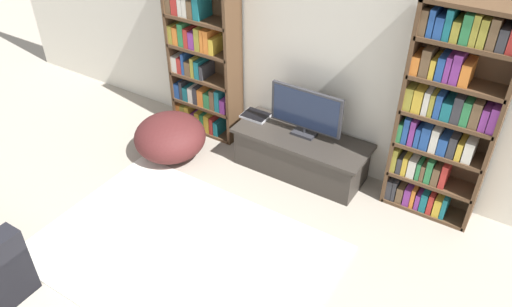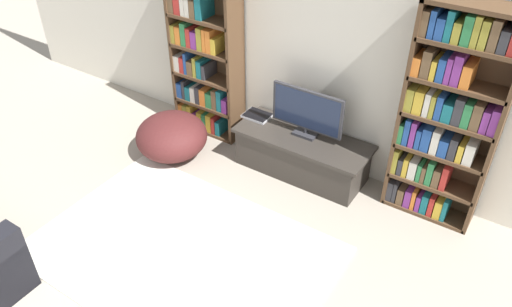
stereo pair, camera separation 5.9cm
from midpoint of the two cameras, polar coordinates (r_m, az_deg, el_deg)
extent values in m
cube|color=silver|center=(5.01, 6.55, 12.20)|extent=(8.80, 0.06, 2.60)
cube|color=#513823|center=(5.81, -9.49, 12.44)|extent=(0.04, 0.30, 2.05)
cube|color=#513823|center=(5.36, -2.91, 10.79)|extent=(0.04, 0.30, 2.05)
cube|color=#513823|center=(5.67, -5.50, 12.15)|extent=(0.83, 0.04, 2.05)
cube|color=#513823|center=(6.06, -5.70, 2.97)|extent=(0.79, 0.30, 0.04)
cube|color=orange|center=(6.17, -8.47, 4.92)|extent=(0.05, 0.24, 0.24)
cube|color=#9E9333|center=(6.13, -8.00, 4.76)|extent=(0.06, 0.24, 0.24)
cube|color=gold|center=(6.09, -7.50, 4.64)|extent=(0.06, 0.24, 0.25)
cube|color=#7F338C|center=(6.07, -6.93, 4.15)|extent=(0.07, 0.24, 0.18)
cube|color=gold|center=(6.02, -6.40, 4.11)|extent=(0.07, 0.24, 0.22)
cube|color=#2D7F47|center=(5.98, -5.87, 3.92)|extent=(0.05, 0.24, 0.22)
cube|color=gold|center=(5.94, -5.35, 3.76)|extent=(0.07, 0.24, 0.22)
cube|color=#B72D28|center=(5.91, -4.81, 3.53)|extent=(0.05, 0.24, 0.21)
cube|color=#196B75|center=(5.89, -4.33, 3.22)|extent=(0.06, 0.24, 0.18)
cube|color=#513823|center=(5.88, -5.90, 5.76)|extent=(0.79, 0.30, 0.04)
cube|color=#234C99|center=(6.01, -8.65, 7.44)|extent=(0.07, 0.24, 0.18)
cube|color=#333338|center=(5.96, -8.19, 7.47)|extent=(0.04, 0.24, 0.23)
cube|color=#196B75|center=(5.94, -7.72, 7.10)|extent=(0.07, 0.24, 0.17)
cube|color=silver|center=(5.89, -7.15, 6.99)|extent=(0.07, 0.24, 0.19)
cube|color=#333338|center=(5.85, -6.61, 6.92)|extent=(0.06, 0.24, 0.21)
cube|color=orange|center=(5.81, -6.02, 6.69)|extent=(0.08, 0.24, 0.20)
cube|color=#2D7F47|center=(5.76, -5.32, 6.38)|extent=(0.08, 0.24, 0.18)
cube|color=brown|center=(5.71, -4.72, 6.42)|extent=(0.06, 0.24, 0.23)
cube|color=#196B75|center=(5.67, -4.15, 6.32)|extent=(0.06, 0.24, 0.25)
cube|color=#7F338C|center=(5.65, -3.53, 5.75)|extent=(0.07, 0.24, 0.16)
cube|color=#513823|center=(5.71, -6.11, 8.71)|extent=(0.79, 0.30, 0.04)
cube|color=silver|center=(5.85, -8.95, 10.38)|extent=(0.08, 0.24, 0.19)
cube|color=#B72D28|center=(5.81, -8.39, 10.23)|extent=(0.06, 0.24, 0.19)
cube|color=#234C99|center=(5.76, -7.99, 10.40)|extent=(0.04, 0.24, 0.25)
cube|color=brown|center=(5.74, -7.47, 9.90)|extent=(0.08, 0.24, 0.17)
cube|color=#9E9333|center=(5.69, -6.94, 10.03)|extent=(0.04, 0.24, 0.23)
cube|color=#196B75|center=(5.66, -6.43, 9.78)|extent=(0.06, 0.24, 0.21)
cube|color=#333338|center=(5.64, -5.94, 9.48)|extent=(0.04, 0.24, 0.17)
cube|color=#513823|center=(5.57, -6.34, 11.83)|extent=(0.79, 0.30, 0.04)
cube|color=#9E9333|center=(5.72, -9.37, 13.56)|extent=(0.05, 0.24, 0.20)
cube|color=orange|center=(5.68, -8.82, 13.42)|extent=(0.07, 0.24, 0.20)
cube|color=#2D7F47|center=(5.62, -8.22, 13.53)|extent=(0.07, 0.24, 0.25)
cube|color=#B72D28|center=(5.59, -7.64, 13.21)|extent=(0.06, 0.24, 0.21)
cube|color=#7F338C|center=(5.55, -7.03, 12.98)|extent=(0.08, 0.24, 0.19)
cube|color=#9E9333|center=(5.49, -6.39, 13.09)|extent=(0.07, 0.24, 0.25)
cube|color=orange|center=(5.45, -5.87, 12.97)|extent=(0.04, 0.24, 0.25)
cube|color=orange|center=(5.42, -5.37, 12.86)|extent=(0.06, 0.24, 0.25)
cube|color=gold|center=(5.40, -4.80, 12.36)|extent=(0.06, 0.24, 0.17)
cube|color=#513823|center=(5.44, -6.58, 15.11)|extent=(0.79, 0.30, 0.04)
cube|color=brown|center=(5.59, -9.63, 16.70)|extent=(0.08, 0.24, 0.19)
cube|color=#B72D28|center=(5.53, -8.96, 16.91)|extent=(0.08, 0.24, 0.26)
cube|color=silver|center=(5.49, -8.31, 16.59)|extent=(0.05, 0.24, 0.21)
cube|color=silver|center=(5.45, -7.81, 16.64)|extent=(0.06, 0.24, 0.24)
cube|color=brown|center=(5.42, -7.20, 16.25)|extent=(0.07, 0.24, 0.19)
cube|color=#196B75|center=(5.36, -6.51, 16.34)|extent=(0.08, 0.24, 0.23)
cube|color=#513823|center=(4.66, 16.20, 5.19)|extent=(0.04, 0.30, 2.05)
cube|color=#513823|center=(4.57, 25.48, 2.18)|extent=(0.04, 0.30, 2.05)
cube|color=#513823|center=(4.71, 21.21, 4.43)|extent=(0.83, 0.04, 2.05)
cube|color=#513823|center=(4.19, 23.79, 15.37)|extent=(0.83, 0.30, 0.04)
cube|color=#513823|center=(5.17, 18.46, -5.71)|extent=(0.79, 0.30, 0.04)
cube|color=#333338|center=(5.13, 15.01, -3.46)|extent=(0.06, 0.24, 0.22)
cube|color=#333338|center=(5.12, 15.54, -3.61)|extent=(0.04, 0.24, 0.23)
cube|color=brown|center=(5.12, 16.11, -4.02)|extent=(0.06, 0.24, 0.18)
cube|color=#7F338C|center=(5.11, 16.88, -4.22)|extent=(0.06, 0.24, 0.20)
cube|color=orange|center=(5.10, 17.48, -4.35)|extent=(0.04, 0.24, 0.21)
cube|color=#7F338C|center=(5.10, 17.95, -4.69)|extent=(0.04, 0.24, 0.17)
cube|color=#196B75|center=(5.08, 18.60, -4.76)|extent=(0.06, 0.24, 0.21)
cube|color=#B72D28|center=(5.08, 19.27, -4.95)|extent=(0.05, 0.24, 0.22)
cube|color=gold|center=(5.08, 19.95, -5.28)|extent=(0.07, 0.24, 0.20)
cube|color=#196B75|center=(5.06, 20.61, -5.34)|extent=(0.04, 0.24, 0.23)
cube|color=#513823|center=(4.96, 19.19, -2.76)|extent=(0.79, 0.30, 0.04)
cube|color=#9E9333|center=(4.92, 15.59, -0.23)|extent=(0.05, 0.24, 0.25)
cube|color=#333338|center=(4.93, 16.09, -0.79)|extent=(0.04, 0.24, 0.17)
cube|color=gold|center=(4.92, 16.64, -0.85)|extent=(0.04, 0.24, 0.20)
cube|color=silver|center=(4.91, 17.37, -1.12)|extent=(0.07, 0.24, 0.19)
cube|color=#2D7F47|center=(4.90, 18.06, -1.39)|extent=(0.04, 0.24, 0.19)
cube|color=brown|center=(4.90, 18.48, -1.59)|extent=(0.04, 0.24, 0.17)
cube|color=#2D7F47|center=(4.87, 19.14, -1.46)|extent=(0.05, 0.24, 0.24)
cube|color=brown|center=(4.88, 19.79, -1.95)|extent=(0.06, 0.24, 0.19)
cube|color=#B72D28|center=(4.86, 20.59, -1.96)|extent=(0.05, 0.24, 0.24)
cube|color=#513823|center=(4.77, 19.99, 0.44)|extent=(0.79, 0.30, 0.04)
cube|color=#2D7F47|center=(4.75, 16.15, 2.82)|extent=(0.04, 0.24, 0.19)
cube|color=#234C99|center=(4.72, 16.78, 2.98)|extent=(0.05, 0.24, 0.26)
cube|color=#7F338C|center=(4.71, 17.42, 2.73)|extent=(0.05, 0.24, 0.25)
cube|color=#234C99|center=(4.72, 17.96, 2.24)|extent=(0.04, 0.24, 0.19)
cube|color=#234C99|center=(4.70, 18.75, 2.15)|extent=(0.08, 0.24, 0.23)
cube|color=silver|center=(4.69, 19.67, 1.87)|extent=(0.06, 0.24, 0.23)
cube|color=#234C99|center=(4.70, 20.48, 1.26)|extent=(0.08, 0.24, 0.17)
cube|color=#333338|center=(4.68, 21.43, 1.17)|extent=(0.06, 0.24, 0.21)
cube|color=gold|center=(4.68, 22.13, 0.74)|extent=(0.05, 0.24, 0.17)
cube|color=silver|center=(4.67, 23.01, 0.62)|extent=(0.08, 0.24, 0.20)
cube|color=#513823|center=(4.59, 20.85, 3.90)|extent=(0.79, 0.30, 0.04)
cube|color=#9E9333|center=(4.57, 17.05, 6.46)|extent=(0.07, 0.24, 0.21)
cube|color=gold|center=(4.56, 17.98, 6.17)|extent=(0.08, 0.24, 0.22)
cube|color=silver|center=(4.54, 18.85, 5.90)|extent=(0.05, 0.24, 0.22)
cube|color=#9E9333|center=(4.54, 19.41, 5.68)|extent=(0.04, 0.24, 0.21)
cube|color=#234C99|center=(4.53, 20.06, 5.54)|extent=(0.05, 0.24, 0.22)
cube|color=#196B75|center=(4.53, 20.86, 4.99)|extent=(0.08, 0.24, 0.17)
cube|color=#333338|center=(4.50, 21.93, 5.07)|extent=(0.07, 0.24, 0.24)
cube|color=#2D7F47|center=(4.50, 22.77, 4.67)|extent=(0.06, 0.24, 0.22)
cube|color=brown|center=(4.49, 23.70, 4.46)|extent=(0.07, 0.24, 0.24)
cube|color=#7F338C|center=(4.49, 24.51, 3.98)|extent=(0.06, 0.24, 0.20)
cube|color=#7F338C|center=(4.48, 25.37, 3.87)|extent=(0.07, 0.24, 0.23)
cube|color=#513823|center=(4.43, 21.78, 7.63)|extent=(0.79, 0.30, 0.04)
cube|color=orange|center=(4.43, 17.74, 9.99)|extent=(0.06, 0.24, 0.16)
cube|color=brown|center=(4.40, 18.78, 10.14)|extent=(0.07, 0.24, 0.24)
cube|color=gold|center=(4.40, 19.48, 9.50)|extent=(0.04, 0.24, 0.17)
cube|color=#234C99|center=(4.39, 20.27, 9.47)|extent=(0.06, 0.24, 0.20)
cube|color=#7F338C|center=(4.37, 21.01, 9.36)|extent=(0.04, 0.24, 0.22)
cube|color=#7F338C|center=(4.36, 21.84, 9.33)|extent=(0.07, 0.24, 0.26)
cube|color=orange|center=(4.36, 22.71, 8.65)|extent=(0.07, 0.24, 0.19)
cube|color=#513823|center=(4.29, 22.80, 11.61)|extent=(0.79, 0.30, 0.04)
cube|color=brown|center=(4.29, 18.60, 14.35)|extent=(0.06, 0.24, 0.21)
cube|color=#234C99|center=(4.28, 19.39, 14.22)|extent=(0.05, 0.24, 0.22)
cube|color=#234C99|center=(4.28, 20.15, 13.69)|extent=(0.07, 0.24, 0.17)
cube|color=#196B75|center=(4.25, 21.08, 13.88)|extent=(0.05, 0.24, 0.24)
cube|color=#9E9333|center=(4.26, 21.78, 13.17)|extent=(0.06, 0.24, 0.17)
cube|color=#2D7F47|center=(4.23, 22.84, 13.29)|extent=(0.07, 0.24, 0.23)
cube|color=#9E9333|center=(4.22, 23.68, 13.11)|extent=(0.05, 0.24, 0.24)
cube|color=#9E9333|center=(4.22, 24.42, 12.74)|extent=(0.06, 0.24, 0.22)
cube|color=brown|center=(4.21, 25.37, 12.56)|extent=(0.06, 0.24, 0.24)
cube|color=#333338|center=(4.22, 26.21, 11.89)|extent=(0.07, 0.24, 0.18)
cube|color=#332D28|center=(5.27, 4.80, -0.23)|extent=(1.34, 0.52, 0.40)
cube|color=#332D28|center=(5.14, 4.92, 1.75)|extent=(1.42, 0.56, 0.04)
cube|color=#2D2D33|center=(5.16, 5.23, 2.34)|extent=(0.24, 0.16, 0.03)
cylinder|color=#2D2D33|center=(5.14, 5.26, 2.71)|extent=(0.04, 0.04, 0.05)
cube|color=#2D2D33|center=(5.01, 5.41, 5.04)|extent=(0.78, 0.04, 0.44)
cube|color=#19233D|center=(5.00, 5.30, 4.94)|extent=(0.72, 0.00, 0.39)
cube|color=#B7B7BC|center=(5.43, -0.35, 4.35)|extent=(0.29, 0.22, 0.02)
cube|color=black|center=(5.43, -0.35, 4.47)|extent=(0.28, 0.22, 0.00)
cube|color=beige|center=(4.54, -8.75, -11.11)|extent=(2.57, 1.76, 0.02)
ellipsoid|color=#4C1E1E|center=(5.55, -10.09, 1.88)|extent=(0.78, 0.78, 0.48)
camera|label=1|loc=(0.03, -90.38, -0.28)|focal=35.00mm
camera|label=2|loc=(0.03, 89.62, 0.28)|focal=35.00mm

